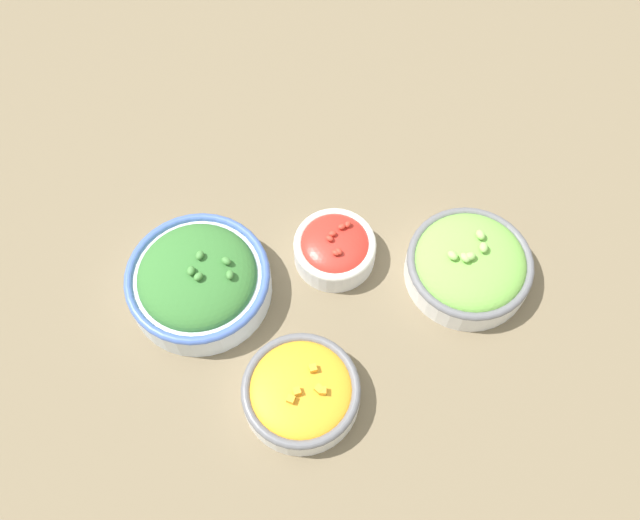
{
  "coord_description": "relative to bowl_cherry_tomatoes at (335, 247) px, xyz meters",
  "views": [
    {
      "loc": [
        -0.25,
        -0.39,
        0.92
      ],
      "look_at": [
        0.0,
        0.0,
        0.03
      ],
      "focal_mm": 40.0,
      "sensor_mm": 36.0,
      "label": 1
    }
  ],
  "objects": [
    {
      "name": "ground_plane",
      "position": [
        -0.03,
        -0.01,
        -0.03
      ],
      "size": [
        3.0,
        3.0,
        0.0
      ],
      "primitive_type": "plane",
      "color": "#75664C"
    },
    {
      "name": "bowl_cherry_tomatoes",
      "position": [
        0.0,
        0.0,
        0.0
      ],
      "size": [
        0.12,
        0.12,
        0.06
      ],
      "color": "white",
      "rests_on": "ground_plane"
    },
    {
      "name": "bowl_broccoli",
      "position": [
        -0.19,
        0.06,
        0.01
      ],
      "size": [
        0.2,
        0.2,
        0.08
      ],
      "color": "silver",
      "rests_on": "ground_plane"
    },
    {
      "name": "bowl_lettuce",
      "position": [
        0.14,
        -0.13,
        0.0
      ],
      "size": [
        0.18,
        0.18,
        0.08
      ],
      "color": "white",
      "rests_on": "ground_plane"
    },
    {
      "name": "bowl_squash",
      "position": [
        -0.15,
        -0.15,
        -0.0
      ],
      "size": [
        0.15,
        0.15,
        0.06
      ],
      "color": "white",
      "rests_on": "ground_plane"
    }
  ]
}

